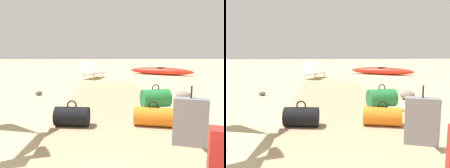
# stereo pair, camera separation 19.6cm
# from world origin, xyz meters

# --- Properties ---
(ground_plane) EXTENTS (60.00, 60.00, 0.00)m
(ground_plane) POSITION_xyz_m (0.00, 3.51, 0.00)
(ground_plane) COLOR tan
(boardwalk) EXTENTS (2.11, 8.77, 0.08)m
(boardwalk) POSITION_xyz_m (0.00, 4.39, 0.04)
(boardwalk) COLOR tan
(boardwalk) RESTS_ON ground
(duffel_bag_orange) EXTENTS (0.68, 0.44, 0.42)m
(duffel_bag_orange) POSITION_xyz_m (0.63, 3.19, 0.23)
(duffel_bag_orange) COLOR orange
(duffel_bag_orange) RESTS_ON boardwalk
(suitcase_grey) EXTENTS (0.47, 0.31, 0.79)m
(suitcase_grey) POSITION_xyz_m (0.94, 2.37, 0.39)
(suitcase_grey) COLOR slate
(suitcase_grey) RESTS_ON boardwalk
(duffel_bag_black) EXTENTS (0.59, 0.39, 0.43)m
(duffel_bag_black) POSITION_xyz_m (-0.71, 3.24, 0.24)
(duffel_bag_black) COLOR black
(duffel_bag_black) RESTS_ON boardwalk
(duffel_bag_green) EXTENTS (0.66, 0.48, 0.51)m
(duffel_bag_green) POSITION_xyz_m (0.96, 4.48, 0.28)
(duffel_bag_green) COLOR #237538
(duffel_bag_green) RESTS_ON boardwalk
(lounge_chair) EXTENTS (1.16, 1.63, 0.81)m
(lounge_chair) POSITION_xyz_m (-0.62, 10.50, 0.33)
(lounge_chair) COLOR white
(lounge_chair) RESTS_ON ground
(kayak) EXTENTS (3.28, 2.27, 0.40)m
(kayak) POSITION_xyz_m (2.97, 12.02, 0.20)
(kayak) COLOR red
(kayak) RESTS_ON ground
(rock_left_far) EXTENTS (0.27, 0.26, 0.13)m
(rock_left_far) POSITION_xyz_m (-2.06, 6.44, 0.06)
(rock_left_far) COLOR #5B5651
(rock_left_far) RESTS_ON ground
(rock_right_mid) EXTENTS (0.47, 0.43, 0.25)m
(rock_right_mid) POSITION_xyz_m (1.96, 5.57, 0.13)
(rock_right_mid) COLOR gray
(rock_right_mid) RESTS_ON ground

